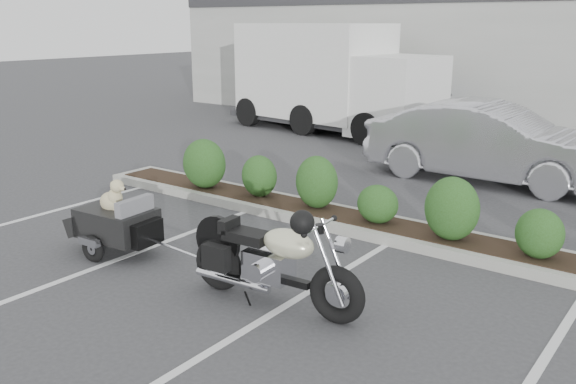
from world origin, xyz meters
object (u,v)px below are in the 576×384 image
Objects in this scene: pet_trailer at (116,222)px; delivery_truck at (333,81)px; sedan at (489,142)px; dumpster at (413,112)px; motorcycle at (273,263)px.

delivery_truck is (-2.95, 10.24, 1.04)m from pet_trailer.
dumpster is at bearing 39.62° from sedan.
pet_trailer is 0.38× the size of sedan.
sedan is at bearing 64.28° from pet_trailer.
motorcycle is 12.10m from dumpster.
delivery_truck reaches higher than dumpster.
motorcycle is 0.33× the size of delivery_truck.
motorcycle is 2.79m from pet_trailer.
motorcycle is 0.47× the size of sedan.
dumpster is (-3.71, 11.52, 0.07)m from motorcycle.
motorcycle is 11.79m from delivery_truck.
sedan reaches higher than dumpster.
delivery_truck reaches higher than motorcycle.
pet_trailer is at bearing -68.74° from dumpster.
sedan is 6.60m from delivery_truck.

